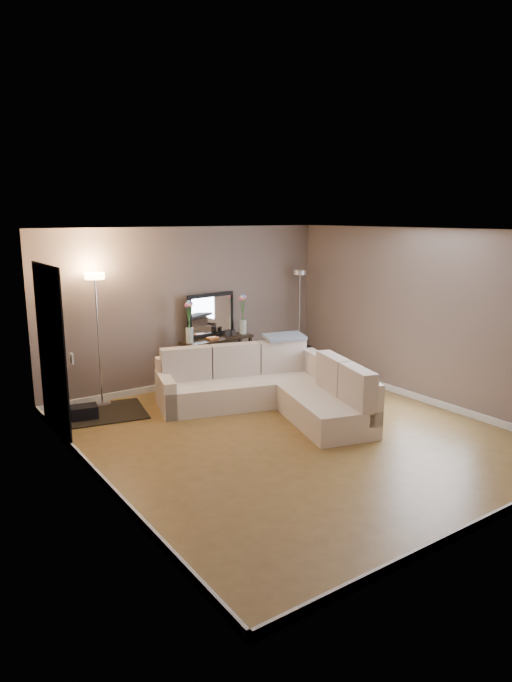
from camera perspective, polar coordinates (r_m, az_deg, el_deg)
floor at (r=7.45m, az=3.53°, el=-9.43°), size 5.00×5.50×0.01m
ceiling at (r=6.92m, az=3.83°, el=11.06°), size 5.00×5.50×0.01m
wall_back at (r=9.36m, az=-6.83°, el=3.33°), size 5.00×0.02×2.60m
wall_front at (r=5.26m, az=22.64°, el=-4.77°), size 5.00×0.02×2.60m
wall_left at (r=5.90m, az=-15.90°, el=-2.46°), size 0.02×5.50×2.60m
wall_right at (r=8.82m, az=16.62°, el=2.34°), size 0.02×5.50×2.60m
baseboard_back at (r=9.62m, az=-6.57°, el=-4.06°), size 5.00×0.03×0.10m
baseboard_front at (r=5.75m, az=21.34°, el=-16.72°), size 5.00×0.03×0.10m
baseboard_left at (r=6.34m, az=-14.99°, el=-13.43°), size 0.03×5.50×0.10m
baseboard_right at (r=9.10m, az=16.03°, el=-5.45°), size 0.03×5.50×0.10m
doorway at (r=7.54m, az=-19.79°, el=-1.09°), size 0.02×1.20×2.20m
switch_plate at (r=6.72m, az=-17.96°, el=-1.68°), size 0.02×0.08×0.12m
sectional_sofa at (r=8.31m, az=1.54°, el=-4.68°), size 2.62×2.97×0.87m
throw_blanket at (r=8.87m, az=2.87°, el=0.44°), size 0.69×0.50×0.08m
console_table at (r=9.43m, az=-4.26°, el=-1.85°), size 1.32×0.48×0.79m
leaning_mirror at (r=9.45m, az=-4.53°, el=2.63°), size 0.91×0.14×0.71m
table_decor at (r=9.36m, az=-3.78°, el=0.46°), size 0.55×0.14×0.13m
flower_vase_left at (r=9.03m, az=-6.70°, el=1.61°), size 0.15×0.13×0.68m
flower_vase_right at (r=9.67m, az=-1.33°, el=2.41°), size 0.15×0.13×0.68m
floor_lamp_lit at (r=8.52m, az=-15.64°, el=2.69°), size 0.33×0.33×1.97m
floor_lamp_unlit at (r=10.26m, az=4.39°, el=4.13°), size 0.33×0.33×1.83m
charcoal_rug at (r=8.49m, az=-15.47°, el=-7.01°), size 1.45×1.20×0.02m
black_bag at (r=8.34m, az=-16.82°, el=-7.00°), size 0.41×0.32×0.24m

